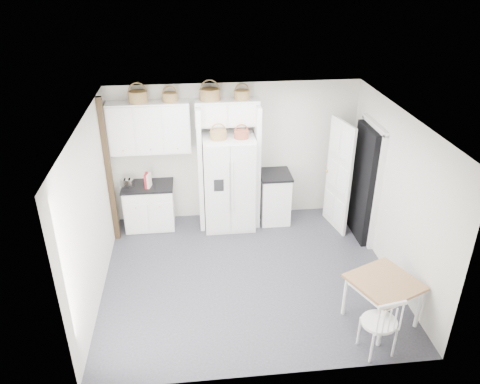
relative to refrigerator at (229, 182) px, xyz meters
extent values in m
plane|color=#2D2C33|center=(0.15, -1.61, -0.88)|extent=(4.50, 4.50, 0.00)
plane|color=white|center=(0.15, -1.61, 1.72)|extent=(4.50, 4.50, 0.00)
plane|color=beige|center=(0.15, 0.39, 0.42)|extent=(4.50, 0.00, 4.50)
plane|color=beige|center=(-2.10, -1.61, 0.42)|extent=(0.00, 4.00, 4.00)
plane|color=beige|center=(2.40, -1.61, 0.42)|extent=(0.00, 4.00, 4.00)
cube|color=white|center=(0.00, 0.00, 0.00)|extent=(0.91, 0.73, 1.76)
cube|color=white|center=(-1.47, 0.09, -0.47)|extent=(0.88, 0.56, 0.82)
cube|color=white|center=(0.87, 0.09, -0.41)|extent=(0.53, 0.63, 0.93)
cube|color=brown|center=(1.85, -2.82, -0.54)|extent=(1.07, 1.07, 0.68)
cube|color=white|center=(1.59, -3.36, -0.41)|extent=(0.53, 0.50, 0.95)
cube|color=black|center=(-1.47, 0.09, -0.04)|extent=(0.92, 0.59, 0.04)
cube|color=black|center=(0.87, 0.09, 0.07)|extent=(0.57, 0.68, 0.04)
cube|color=silver|center=(-1.81, 0.05, 0.05)|extent=(0.26, 0.20, 0.16)
cube|color=#A71622|center=(-1.47, 0.01, 0.11)|extent=(0.06, 0.18, 0.27)
cube|color=#F0DECB|center=(-1.43, 0.01, 0.10)|extent=(0.08, 0.18, 0.26)
cylinder|color=brown|center=(-1.49, 0.22, 1.57)|extent=(0.33, 0.33, 0.19)
cylinder|color=brown|center=(-0.96, 0.22, 1.55)|extent=(0.26, 0.26, 0.15)
cylinder|color=brown|center=(-0.29, 0.22, 1.57)|extent=(0.35, 0.35, 0.20)
cylinder|color=brown|center=(0.26, 0.22, 1.55)|extent=(0.27, 0.27, 0.16)
cylinder|color=brown|center=(-0.18, -0.10, 0.96)|extent=(0.29, 0.29, 0.15)
cylinder|color=brown|center=(0.22, -0.10, 0.95)|extent=(0.25, 0.25, 0.14)
cube|color=white|center=(-1.35, 0.22, 1.02)|extent=(1.40, 0.34, 0.90)
cube|color=white|center=(0.00, 0.22, 1.25)|extent=(1.12, 0.34, 0.45)
cube|color=white|center=(-0.51, 0.09, 0.27)|extent=(0.08, 0.60, 2.30)
cube|color=white|center=(0.51, 0.09, 0.27)|extent=(0.08, 0.60, 2.30)
cube|color=#3E2A18|center=(-2.05, -0.26, 0.42)|extent=(0.09, 0.09, 2.60)
cube|color=black|center=(2.31, -0.61, 0.15)|extent=(0.18, 0.85, 2.05)
cube|color=white|center=(1.95, -0.27, 0.15)|extent=(0.21, 0.79, 2.05)
camera|label=1|loc=(-0.63, -7.60, 3.73)|focal=35.00mm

